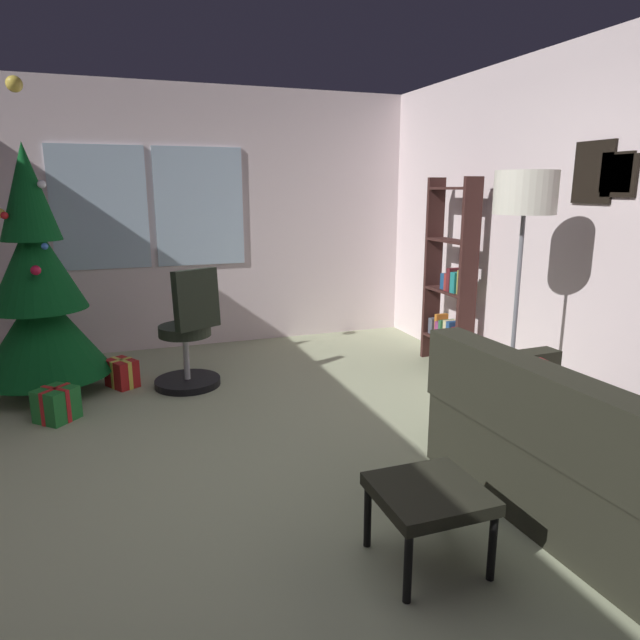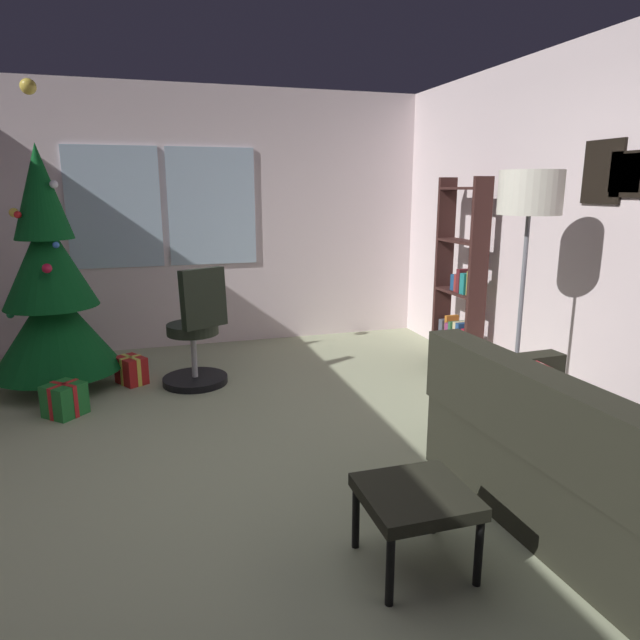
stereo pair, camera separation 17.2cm
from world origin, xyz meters
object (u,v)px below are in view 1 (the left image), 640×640
object	(u,v)px
footstool	(429,498)
gift_box_red	(122,373)
floor_lamp	(524,208)
bookshelf	(450,285)
gift_box_green	(56,404)
holiday_tree	(39,295)
office_chair	(189,341)
couch	(633,464)

from	to	relation	value
footstool	gift_box_red	size ratio (longest dim) A/B	1.48
gift_box_red	floor_lamp	distance (m)	3.47
bookshelf	gift_box_red	bearing A→B (deg)	172.12
gift_box_green	bookshelf	world-z (taller)	bookshelf
gift_box_red	holiday_tree	bearing A→B (deg)	173.96
footstool	bookshelf	distance (m)	3.07
footstool	floor_lamp	distance (m)	2.10
bookshelf	floor_lamp	bearing A→B (deg)	-105.12
holiday_tree	floor_lamp	size ratio (longest dim) A/B	1.39
gift_box_red	office_chair	world-z (taller)	office_chair
gift_box_red	office_chair	size ratio (longest dim) A/B	0.31
couch	floor_lamp	bearing A→B (deg)	83.85
holiday_tree	office_chair	size ratio (longest dim) A/B	2.40
holiday_tree	office_chair	bearing A→B (deg)	-13.51
couch	gift_box_red	world-z (taller)	couch
footstool	gift_box_red	bearing A→B (deg)	113.55
holiday_tree	office_chair	world-z (taller)	holiday_tree
couch	holiday_tree	bearing A→B (deg)	135.11
footstool	bookshelf	xyz separation A→B (m)	(1.68, 2.53, 0.46)
footstool	couch	bearing A→B (deg)	-1.26
footstool	holiday_tree	world-z (taller)	holiday_tree
gift_box_green	bookshelf	xyz separation A→B (m)	(3.43, 0.19, 0.66)
couch	footstool	size ratio (longest dim) A/B	3.72
holiday_tree	gift_box_red	bearing A→B (deg)	-6.04
holiday_tree	gift_box_red	distance (m)	0.92
gift_box_red	gift_box_green	world-z (taller)	gift_box_green
couch	bookshelf	distance (m)	2.65
footstool	gift_box_green	distance (m)	2.92
gift_box_red	gift_box_green	distance (m)	0.76
holiday_tree	gift_box_green	distance (m)	0.98
couch	office_chair	xyz separation A→B (m)	(-1.90, 2.75, 0.12)
gift_box_green	floor_lamp	bearing A→B (deg)	-21.91
holiday_tree	floor_lamp	world-z (taller)	holiday_tree
gift_box_red	office_chair	distance (m)	0.66
couch	holiday_tree	xyz separation A→B (m)	(-3.04, 3.03, 0.54)
holiday_tree	gift_box_red	xyz separation A→B (m)	(0.58, -0.06, -0.71)
gift_box_red	couch	bearing A→B (deg)	-50.35
footstool	gift_box_green	xyz separation A→B (m)	(-1.74, 2.34, -0.20)
couch	gift_box_green	xyz separation A→B (m)	(-2.92, 2.36, -0.17)
office_chair	bookshelf	bearing A→B (deg)	-4.71
office_chair	bookshelf	distance (m)	2.44
footstool	office_chair	distance (m)	2.82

